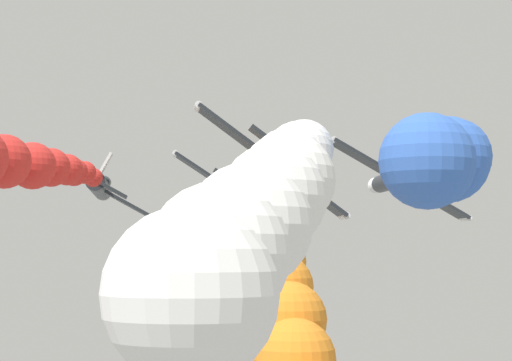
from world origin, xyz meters
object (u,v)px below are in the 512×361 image
object	(u,v)px
airplane_left_inner	(100,186)
airplane_left_outer	(271,161)
airplane_lead	(233,191)
airplane_right_inner	(397,178)

from	to	relation	value
airplane_left_inner	airplane_left_outer	world-z (taller)	airplane_left_outer
airplane_lead	airplane_right_inner	distance (m)	12.08
airplane_lead	airplane_right_inner	bearing A→B (deg)	-40.92
airplane_left_inner	airplane_right_inner	bearing A→B (deg)	-4.46
airplane_lead	airplane_left_inner	xyz separation A→B (m)	(-8.49, -6.53, -0.22)
airplane_left_inner	airplane_left_outer	size ratio (longest dim) A/B	1.00
airplane_right_inner	airplane_left_outer	bearing A→B (deg)	-138.56
airplane_left_inner	airplane_right_inner	distance (m)	17.68
airplane_lead	airplane_left_outer	bearing A→B (deg)	-87.84
airplane_left_inner	airplane_right_inner	xyz separation A→B (m)	(17.62, -1.37, 0.52)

